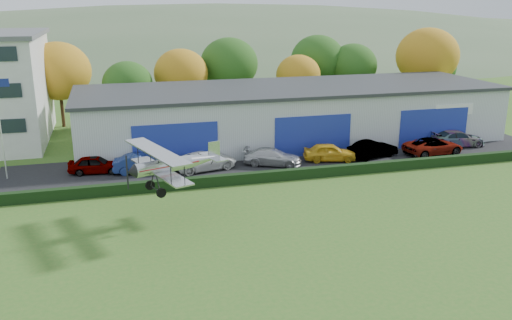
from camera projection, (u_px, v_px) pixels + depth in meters
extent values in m
plane|color=#316520|center=(379.00, 283.00, 26.11)|extent=(300.00, 300.00, 0.00)
cube|color=black|center=(295.00, 160.00, 46.29)|extent=(48.00, 9.00, 0.05)
cube|color=black|center=(315.00, 172.00, 41.74)|extent=(46.00, 0.60, 0.80)
cube|color=#B2B7BC|center=(291.00, 115.00, 52.57)|extent=(40.00, 12.00, 5.00)
cube|color=#2D3033|center=(291.00, 88.00, 51.82)|extent=(40.60, 12.60, 0.30)
cube|color=#1F2F9B|center=(176.00, 145.00, 44.13)|extent=(7.00, 0.12, 3.60)
cube|color=#1F2F9B|center=(313.00, 136.00, 47.17)|extent=(7.00, 0.12, 3.60)
cube|color=#1F2F9B|center=(434.00, 128.00, 50.21)|extent=(7.00, 0.12, 3.60)
cylinder|color=silver|center=(0.00, 128.00, 40.26)|extent=(0.10, 0.10, 8.00)
cube|color=navy|center=(2.00, 83.00, 39.43)|extent=(1.00, 0.04, 0.60)
cylinder|color=#3D2614|center=(63.00, 112.00, 58.36)|extent=(0.36, 0.36, 3.15)
ellipsoid|color=#985712|center=(58.00, 71.00, 57.10)|extent=(6.84, 6.84, 6.16)
cylinder|color=#3D2614|center=(130.00, 116.00, 58.38)|extent=(0.36, 0.36, 2.45)
ellipsoid|color=#1E4C14|center=(128.00, 84.00, 57.40)|extent=(5.32, 5.32, 4.79)
cylinder|color=#3D2614|center=(182.00, 108.00, 61.70)|extent=(0.36, 0.36, 2.80)
ellipsoid|color=#985712|center=(181.00, 73.00, 60.58)|extent=(6.08, 6.08, 5.47)
cylinder|color=#3D2614|center=(230.00, 101.00, 65.02)|extent=(0.36, 0.36, 3.15)
ellipsoid|color=#1E4C14|center=(229.00, 64.00, 63.76)|extent=(6.84, 6.84, 6.16)
cylinder|color=#3D2614|center=(298.00, 104.00, 65.30)|extent=(0.36, 0.36, 2.45)
ellipsoid|color=#985712|center=(298.00, 75.00, 64.32)|extent=(5.32, 5.32, 4.79)
cylinder|color=#3D2614|center=(351.00, 96.00, 69.13)|extent=(0.36, 0.36, 2.80)
ellipsoid|color=#1E4C14|center=(353.00, 65.00, 68.01)|extent=(6.08, 6.08, 5.47)
cylinder|color=#3D2614|center=(424.00, 96.00, 67.36)|extent=(0.36, 0.36, 3.50)
ellipsoid|color=#985712|center=(427.00, 56.00, 65.96)|extent=(7.60, 7.60, 6.84)
cylinder|color=#3D2614|center=(433.00, 94.00, 72.22)|extent=(0.36, 0.36, 2.45)
ellipsoid|color=#1E4C14|center=(436.00, 68.00, 71.24)|extent=(5.32, 5.32, 4.79)
cylinder|color=#3D2614|center=(0.00, 113.00, 60.43)|extent=(0.36, 0.36, 2.10)
cylinder|color=#3D2614|center=(316.00, 94.00, 69.91)|extent=(0.36, 0.36, 3.15)
ellipsoid|color=#1E4C14|center=(318.00, 59.00, 68.65)|extent=(6.84, 6.84, 6.16)
ellipsoid|color=#4C6642|center=(218.00, 98.00, 165.05)|extent=(320.00, 196.00, 56.00)
ellipsoid|color=#4C6642|center=(422.00, 73.00, 181.23)|extent=(240.00, 126.00, 36.00)
imported|color=gray|center=(96.00, 164.00, 42.53)|extent=(4.36, 2.23, 1.42)
imported|color=navy|center=(143.00, 163.00, 42.62)|extent=(4.75, 2.13, 1.51)
imported|color=silver|center=(205.00, 161.00, 43.52)|extent=(5.55, 3.47, 1.43)
imported|color=silver|center=(273.00, 157.00, 44.62)|extent=(5.15, 3.75, 1.39)
imported|color=gold|center=(330.00, 152.00, 45.81)|extent=(4.75, 2.78, 1.52)
imported|color=gray|center=(373.00, 149.00, 46.78)|extent=(4.84, 2.75, 1.51)
imported|color=gray|center=(433.00, 146.00, 47.67)|extent=(5.68, 3.12, 1.51)
imported|color=gray|center=(457.00, 138.00, 50.44)|extent=(5.23, 2.31, 1.49)
cylinder|color=silver|center=(163.00, 166.00, 32.77)|extent=(3.66, 1.94, 0.85)
cone|color=silver|center=(204.00, 159.00, 34.28)|extent=(2.23, 1.46, 0.85)
cone|color=black|center=(131.00, 172.00, 31.69)|extent=(0.72, 0.95, 0.85)
cube|color=#9F0D14|center=(167.00, 165.00, 32.91)|extent=(4.02, 2.08, 0.06)
cube|color=black|center=(170.00, 159.00, 32.91)|extent=(1.25, 0.89, 0.24)
cube|color=silver|center=(160.00, 171.00, 32.75)|extent=(3.27, 6.80, 0.09)
cube|color=silver|center=(156.00, 151.00, 32.29)|extent=(3.48, 7.19, 0.09)
cylinder|color=black|center=(171.00, 172.00, 30.40)|extent=(0.07, 0.07, 1.22)
cylinder|color=black|center=(184.00, 170.00, 30.85)|extent=(0.07, 0.07, 1.22)
cylinder|color=black|center=(138.00, 153.00, 34.30)|extent=(0.07, 0.07, 1.22)
cylinder|color=black|center=(150.00, 151.00, 34.75)|extent=(0.07, 0.07, 1.22)
cylinder|color=black|center=(159.00, 158.00, 32.13)|extent=(0.12, 0.21, 0.70)
cylinder|color=black|center=(154.00, 155.00, 32.65)|extent=(0.12, 0.21, 0.70)
cylinder|color=black|center=(158.00, 182.00, 32.38)|extent=(0.27, 0.64, 1.15)
cylinder|color=black|center=(152.00, 179.00, 33.02)|extent=(0.27, 0.64, 1.15)
cylinder|color=black|center=(156.00, 189.00, 32.86)|extent=(0.63, 1.72, 0.07)
cylinder|color=black|center=(161.00, 193.00, 32.18)|extent=(0.61, 0.32, 0.60)
cylinder|color=black|center=(150.00, 185.00, 33.53)|extent=(0.61, 0.32, 0.60)
cylinder|color=black|center=(213.00, 161.00, 34.70)|extent=(0.35, 0.16, 0.40)
cube|color=silver|center=(213.00, 157.00, 34.62)|extent=(1.58, 2.59, 0.06)
cube|color=silver|center=(214.00, 149.00, 34.54)|extent=(0.82, 0.32, 1.04)
cube|color=black|center=(127.00, 172.00, 31.56)|extent=(0.09, 0.13, 2.07)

